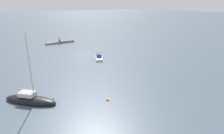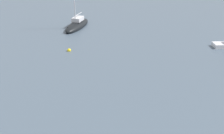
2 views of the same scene
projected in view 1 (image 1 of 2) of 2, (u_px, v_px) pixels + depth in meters
name	position (u px, v px, depth m)	size (l,w,h in m)	color
ground_plane	(82.00, 53.00, 56.83)	(500.00, 500.00, 0.00)	#475666
seawall_pier	(60.00, 42.00, 70.05)	(10.11, 1.65, 0.70)	gray
person_seated_dark_left	(60.00, 41.00, 69.75)	(0.49, 0.66, 0.73)	#1E2333
umbrella_open_black	(59.00, 38.00, 69.50)	(1.36, 1.36, 1.29)	black
sailboat_black_near	(30.00, 100.00, 29.12)	(7.21, 7.71, 10.65)	black
motorboat_white_far	(99.00, 57.00, 51.41)	(3.96, 5.47, 2.99)	silver
mooring_buoy_near	(108.00, 100.00, 29.78)	(0.51, 0.51, 0.51)	yellow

